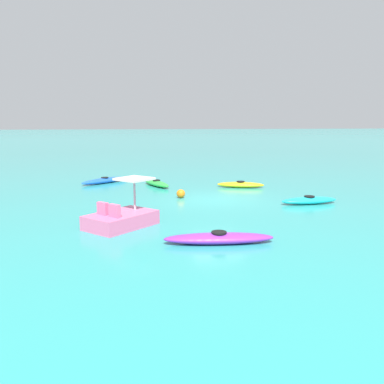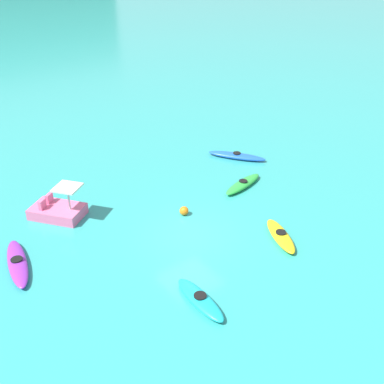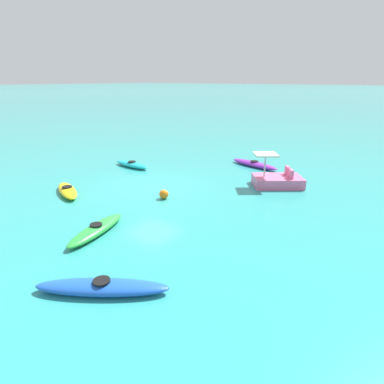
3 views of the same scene
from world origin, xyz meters
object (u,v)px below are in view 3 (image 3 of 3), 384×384
object	(u,v)px
kayak_yellow	(67,190)
kayak_green	(96,229)
kayak_purple	(254,164)
kayak_cyan	(132,165)
kayak_blue	(102,287)
buoy_orange	(164,194)
pedal_boat_pink	(277,180)

from	to	relation	value
kayak_yellow	kayak_green	bearing A→B (deg)	67.64
kayak_purple	kayak_cyan	size ratio (longest dim) A/B	1.26
kayak_green	kayak_blue	bearing A→B (deg)	54.27
buoy_orange	kayak_green	bearing A→B (deg)	6.09
buoy_orange	kayak_purple	bearing A→B (deg)	174.40
kayak_purple	kayak_blue	size ratio (longest dim) A/B	1.07
kayak_yellow	buoy_orange	distance (m)	4.68
kayak_cyan	kayak_purple	bearing A→B (deg)	127.32
kayak_yellow	buoy_orange	world-z (taller)	buoy_orange
kayak_yellow	kayak_cyan	size ratio (longest dim) A/B	1.00
pedal_boat_pink	kayak_blue	bearing A→B (deg)	-0.55
kayak_purple	pedal_boat_pink	size ratio (longest dim) A/B	1.23
kayak_green	buoy_orange	distance (m)	4.12
kayak_purple	buoy_orange	bearing A→B (deg)	-5.60
kayak_purple	kayak_blue	distance (m)	14.02
kayak_yellow	kayak_blue	size ratio (longest dim) A/B	0.85
kayak_green	kayak_cyan	distance (m)	9.14
kayak_cyan	pedal_boat_pink	xyz separation A→B (m)	(-1.78, 8.67, 0.17)
pedal_boat_pink	kayak_yellow	bearing A→B (deg)	-46.81
kayak_purple	kayak_yellow	xyz separation A→B (m)	(9.86, -4.86, 0.00)
kayak_purple	kayak_green	distance (m)	11.74
kayak_blue	kayak_green	size ratio (longest dim) A/B	1.08
kayak_purple	kayak_yellow	bearing A→B (deg)	-26.25
kayak_purple	kayak_cyan	world-z (taller)	same
kayak_purple	kayak_blue	world-z (taller)	same
kayak_green	pedal_boat_pink	bearing A→B (deg)	161.65
pedal_boat_pink	kayak_green	bearing A→B (deg)	-18.35
kayak_cyan	pedal_boat_pink	distance (m)	8.85
kayak_green	buoy_orange	xyz separation A→B (m)	(-4.09, -0.44, 0.05)
kayak_blue	kayak_cyan	xyz separation A→B (m)	(-9.20, -8.56, 0.00)
kayak_purple	buoy_orange	distance (m)	7.68
kayak_yellow	kayak_purple	bearing A→B (deg)	153.75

